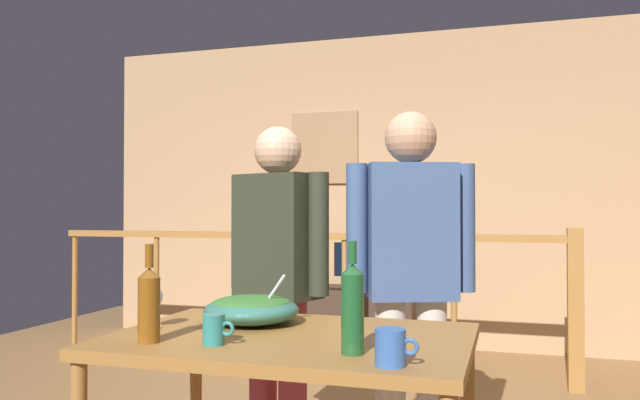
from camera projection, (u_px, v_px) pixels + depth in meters
name	position (u px, v px, depth m)	size (l,w,h in m)	color
back_wall	(420.00, 189.00, 5.54)	(6.07, 0.10, 2.79)	tan
framed_picture	(325.00, 148.00, 5.74)	(0.64, 0.03, 0.66)	#9C744D
stair_railing	(370.00, 278.00, 4.53)	(4.06, 0.10, 1.08)	#9E6B33
tv_console	(363.00, 319.00, 5.31)	(0.90, 0.40, 0.54)	#38281E
flat_screen_tv	(362.00, 261.00, 5.29)	(0.48, 0.12, 0.39)	black
serving_table	(291.00, 358.00, 2.11)	(1.21, 0.83, 0.78)	#9E6B33
salad_bowl	(252.00, 308.00, 2.32)	(0.35, 0.35, 0.19)	#337060
wine_glass	(151.00, 298.00, 2.23)	(0.08, 0.08, 0.16)	silver
wine_bottle_amber	(149.00, 303.00, 1.99)	(0.07, 0.07, 0.32)	brown
wine_bottle_green	(353.00, 307.00, 1.83)	(0.07, 0.07, 0.33)	#1E5628
mug_teal	(214.00, 329.00, 1.96)	(0.11, 0.07, 0.10)	teal
mug_blue	(391.00, 347.00, 1.69)	(0.12, 0.09, 0.10)	#3866B2
person_standing_left	(278.00, 269.00, 2.85)	(0.54, 0.34, 1.59)	#9E3842
person_standing_right	(411.00, 267.00, 2.67)	(0.53, 0.33, 1.63)	beige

